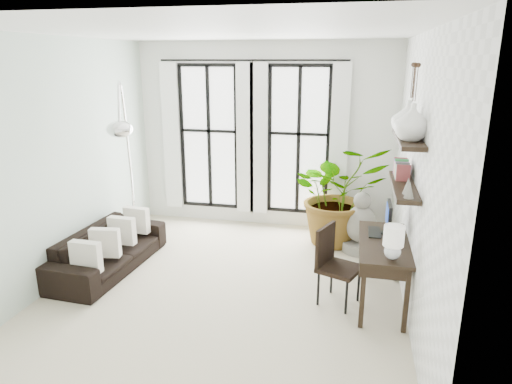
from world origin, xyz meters
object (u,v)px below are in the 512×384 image
(arc_lamp, at_px, (123,125))
(buddha, at_px, (361,227))
(plant, at_px, (338,194))
(desk_chair, at_px, (333,260))
(desk, at_px, (384,248))
(sofa, at_px, (109,249))

(arc_lamp, distance_m, buddha, 3.85)
(arc_lamp, height_order, buddha, arc_lamp)
(plant, distance_m, desk_chair, 1.95)
(desk, bearing_deg, buddha, 98.57)
(sofa, relative_size, buddha, 2.08)
(sofa, bearing_deg, buddha, -64.74)
(sofa, distance_m, arc_lamp, 1.78)
(plant, bearing_deg, desk_chair, -88.86)
(sofa, height_order, arc_lamp, arc_lamp)
(desk_chair, height_order, arc_lamp, arc_lamp)
(plant, bearing_deg, desk, -71.83)
(plant, distance_m, arc_lamp, 3.44)
(desk, relative_size, buddha, 1.42)
(plant, bearing_deg, sofa, -151.78)
(desk, bearing_deg, sofa, 176.91)
(sofa, distance_m, desk_chair, 3.19)
(plant, height_order, desk_chair, plant)
(plant, height_order, buddha, plant)
(sofa, height_order, buddha, buddha)
(sofa, relative_size, desk, 1.47)
(desk, height_order, arc_lamp, arc_lamp)
(buddha, bearing_deg, sofa, -158.46)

